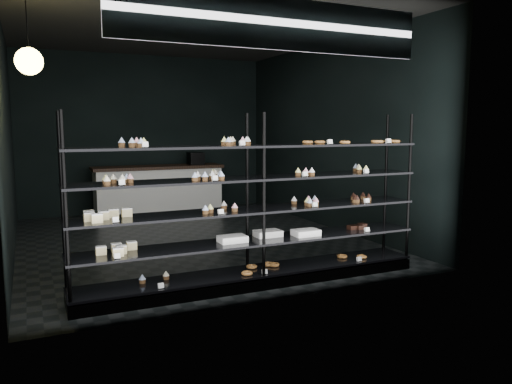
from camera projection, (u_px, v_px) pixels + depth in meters
room at (189, 137)px, 7.61m from camera, size 5.01×6.01×3.20m
display_shelf at (254, 229)px, 5.52m from camera, size 4.00×0.50×1.91m
signage at (277, 24)px, 4.83m from camera, size 3.30×0.05×0.50m
pendant_lamp at (29, 61)px, 5.30m from camera, size 0.29×0.29×0.87m
service_counter at (159, 189)px, 10.06m from camera, size 2.58×0.65×1.23m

